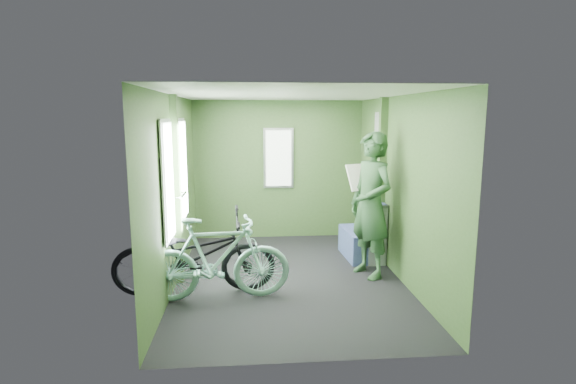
# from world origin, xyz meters

# --- Properties ---
(room) EXTENTS (4.00, 4.02, 2.31)m
(room) POSITION_xyz_m (-0.04, 0.04, 1.44)
(room) COLOR black
(room) RESTS_ON ground
(bicycle_black) EXTENTS (1.90, 0.93, 1.07)m
(bicycle_black) POSITION_xyz_m (-1.12, -0.47, 0.00)
(bicycle_black) COLOR black
(bicycle_black) RESTS_ON ground
(bicycle_mint) EXTENTS (1.68, 0.70, 1.04)m
(bicycle_mint) POSITION_xyz_m (-0.86, -0.67, 0.00)
(bicycle_mint) COLOR #89C4BB
(bicycle_mint) RESTS_ON ground
(passenger) EXTENTS (0.68, 0.81, 1.86)m
(passenger) POSITION_xyz_m (1.05, 0.02, 0.93)
(passenger) COLOR #274828
(passenger) RESTS_ON ground
(waste_box) EXTENTS (0.25, 0.35, 0.85)m
(waste_box) POSITION_xyz_m (1.26, 0.52, 0.43)
(waste_box) COLOR gray
(waste_box) RESTS_ON ground
(bench_seat) EXTENTS (0.50, 0.84, 0.86)m
(bench_seat) POSITION_xyz_m (1.14, 0.77, 0.25)
(bench_seat) COLOR navy
(bench_seat) RESTS_ON ground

